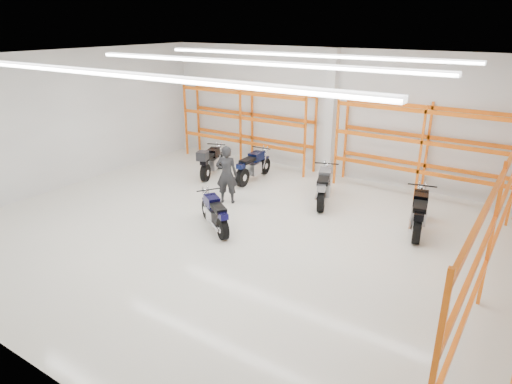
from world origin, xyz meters
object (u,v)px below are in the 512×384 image
Objects in this scene: motorcycle_back_c at (324,187)px; standing_man at (227,175)px; motorcycle_back_b at (252,167)px; structural_column at (331,114)px; motorcycle_main at (215,214)px; motorcycle_back_a at (210,162)px; motorcycle_back_d at (419,214)px.

standing_man reaches higher than motorcycle_back_c.
motorcycle_back_b is 0.49× the size of structural_column.
motorcycle_main is at bearing 91.63° from standing_man.
standing_man is (0.49, -2.14, 0.41)m from motorcycle_back_b.
motorcycle_back_a is 0.95× the size of motorcycle_back_d.
motorcycle_back_a is at bearing 175.57° from motorcycle_back_d.
motorcycle_back_b is at bearing 169.94° from motorcycle_back_c.
motorcycle_back_b is 3.34m from structural_column.
motorcycle_back_b is 1.01× the size of motorcycle_back_c.
motorcycle_back_a reaches higher than motorcycle_back_d.
motorcycle_back_c is at bearing -1.29° from motorcycle_back_a.
motorcycle_back_d reaches higher than motorcycle_main.
standing_man is at bearing -77.11° from motorcycle_back_b.
motorcycle_back_d reaches higher than motorcycle_back_b.
standing_man reaches higher than motorcycle_back_d.
standing_man is at bearing -39.95° from motorcycle_back_a.
motorcycle_back_a is (-2.99, 3.50, 0.08)m from motorcycle_main.
motorcycle_back_b is 1.21× the size of standing_man.
motorcycle_back_a reaches higher than motorcycle_back_b.
motorcycle_back_d is at bearing -4.43° from motorcycle_back_a.
motorcycle_back_d is at bearing -37.15° from structural_column.
motorcycle_back_c is (4.58, -0.10, -0.02)m from motorcycle_back_a.
motorcycle_back_a is at bearing -144.07° from structural_column.
motorcycle_back_a reaches higher than motorcycle_back_c.
motorcycle_back_d is 5.44m from structural_column.
motorcycle_back_b is at bearing 15.63° from motorcycle_back_a.
standing_man is (-5.56, -1.12, 0.38)m from motorcycle_back_d.
motorcycle_back_b is 2.24m from standing_man.
motorcycle_back_d is (3.02, -0.49, 0.01)m from motorcycle_back_c.
motorcycle_main is at bearing -49.53° from motorcycle_back_a.
motorcycle_main is 0.81× the size of motorcycle_back_a.
motorcycle_back_d is (7.60, -0.59, -0.02)m from motorcycle_back_a.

